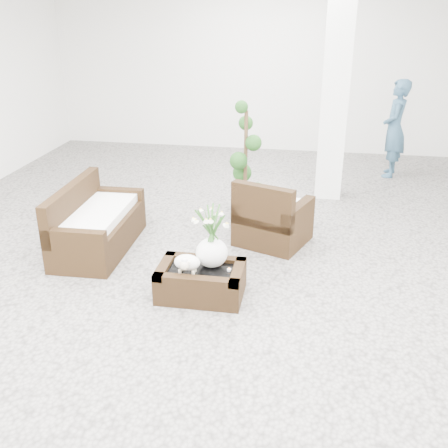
% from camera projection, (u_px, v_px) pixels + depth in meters
% --- Properties ---
extents(ground, '(11.00, 11.00, 0.00)m').
position_uv_depth(ground, '(225.00, 269.00, 6.22)').
color(ground, gray).
rests_on(ground, ground).
extents(column, '(0.40, 0.40, 3.50)m').
position_uv_depth(column, '(336.00, 85.00, 7.88)').
color(column, white).
rests_on(column, ground).
extents(coffee_table, '(0.90, 0.60, 0.31)m').
position_uv_depth(coffee_table, '(201.00, 282.00, 5.60)').
color(coffee_table, '#301E0E').
rests_on(coffee_table, ground).
extents(sheep_figurine, '(0.28, 0.23, 0.21)m').
position_uv_depth(sheep_figurine, '(187.00, 264.00, 5.43)').
color(sheep_figurine, white).
rests_on(sheep_figurine, coffee_table).
extents(planter_narcissus, '(0.44, 0.44, 0.80)m').
position_uv_depth(planter_narcissus, '(212.00, 232.00, 5.46)').
color(planter_narcissus, white).
rests_on(planter_narcissus, coffee_table).
extents(tealight, '(0.04, 0.04, 0.03)m').
position_uv_depth(tealight, '(229.00, 270.00, 5.51)').
color(tealight, white).
rests_on(tealight, coffee_table).
extents(armchair, '(1.04, 1.03, 0.87)m').
position_uv_depth(armchair, '(274.00, 211.00, 6.74)').
color(armchair, '#301E0E').
rests_on(armchair, ground).
extents(loveseat, '(0.78, 1.58, 0.83)m').
position_uv_depth(loveseat, '(98.00, 218.00, 6.57)').
color(loveseat, '#301E0E').
rests_on(loveseat, ground).
extents(topiary, '(0.43, 0.43, 1.63)m').
position_uv_depth(topiary, '(246.00, 160.00, 7.54)').
color(topiary, '#1A4114').
rests_on(topiary, ground).
extents(shopper, '(0.50, 0.68, 1.70)m').
position_uv_depth(shopper, '(395.00, 129.00, 9.20)').
color(shopper, '#30516A').
rests_on(shopper, ground).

